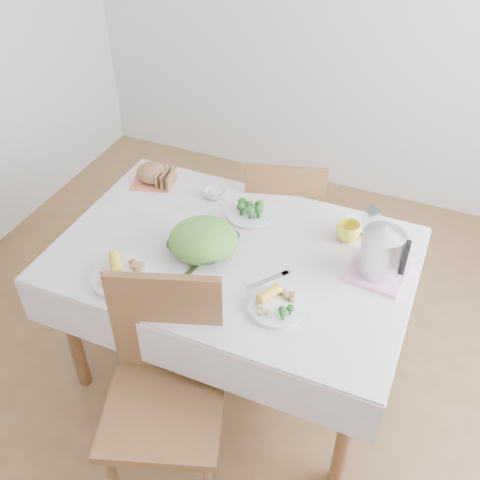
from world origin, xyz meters
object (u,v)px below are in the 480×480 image
at_px(dining_table, 234,314).
at_px(electric_kettle, 381,251).
at_px(chair_near, 164,412).
at_px(salad_bowl, 204,245).
at_px(yellow_mug, 348,232).
at_px(dinner_plate_left, 123,277).
at_px(dinner_plate_right, 277,306).
at_px(chair_far, 285,219).

bearing_deg(dining_table, electric_kettle, 10.44).
relative_size(chair_near, salad_bowl, 3.59).
relative_size(yellow_mug, electric_kettle, 0.45).
bearing_deg(dining_table, yellow_mug, 32.85).
xyz_separation_m(chair_near, dinner_plate_left, (-0.33, 0.32, 0.31)).
distance_m(dinner_plate_right, yellow_mug, 0.53).
bearing_deg(yellow_mug, chair_near, -115.37).
distance_m(dining_table, electric_kettle, 0.79).
bearing_deg(dinner_plate_left, dining_table, 43.72).
height_order(chair_far, salad_bowl, chair_far).
bearing_deg(chair_near, salad_bowl, 81.33).
bearing_deg(dinner_plate_left, dinner_plate_right, 8.42).
bearing_deg(dinner_plate_left, chair_near, -43.55).
xyz_separation_m(chair_far, dinner_plate_left, (-0.35, -1.00, 0.31)).
bearing_deg(dinner_plate_left, chair_far, 70.75).
xyz_separation_m(dining_table, chair_near, (-0.01, -0.64, 0.09)).
relative_size(salad_bowl, dinner_plate_left, 1.08).
relative_size(dining_table, salad_bowl, 5.10).
distance_m(chair_far, yellow_mug, 0.67).
height_order(chair_near, yellow_mug, chair_near).
bearing_deg(salad_bowl, dinner_plate_left, -128.29).
bearing_deg(dinner_plate_right, electric_kettle, 48.27).
bearing_deg(chair_near, yellow_mug, 45.70).
bearing_deg(chair_far, dinner_plate_right, 90.95).
bearing_deg(dining_table, chair_far, 89.45).
distance_m(dining_table, chair_near, 0.65).
xyz_separation_m(dining_table, yellow_mug, (0.42, 0.27, 0.43)).
height_order(chair_near, dinner_plate_left, chair_near).
bearing_deg(chair_far, dinner_plate_left, 54.80).
bearing_deg(electric_kettle, dinner_plate_left, -139.64).
bearing_deg(electric_kettle, yellow_mug, 150.71).
bearing_deg(salad_bowl, chair_far, 80.02).
xyz_separation_m(dinner_plate_left, yellow_mug, (0.77, 0.60, 0.03)).
distance_m(dining_table, dinner_plate_right, 0.54).
bearing_deg(chair_near, dining_table, 70.02).
xyz_separation_m(chair_near, salad_bowl, (-0.11, 0.60, 0.33)).
distance_m(chair_far, dinner_plate_left, 1.11).
height_order(dinner_plate_left, electric_kettle, electric_kettle).
bearing_deg(dining_table, chair_near, -91.05).
distance_m(salad_bowl, dinner_plate_right, 0.45).
bearing_deg(salad_bowl, dining_table, 20.77).
xyz_separation_m(dinner_plate_right, yellow_mug, (0.14, 0.51, 0.03)).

